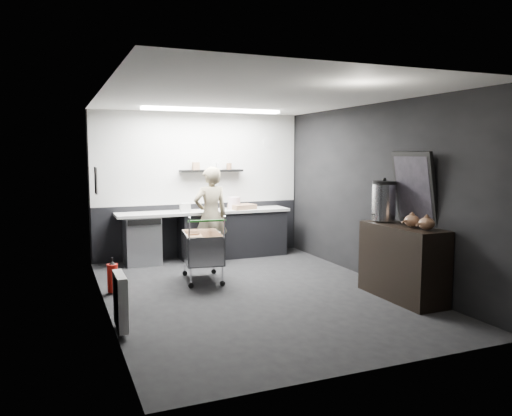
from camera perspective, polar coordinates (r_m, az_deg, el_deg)
name	(u,v)px	position (r m, az deg, el deg)	size (l,w,h in m)	color
floor	(254,292)	(7.13, -0.22, -9.59)	(5.50, 5.50, 0.00)	black
ceiling	(254,97)	(6.90, -0.23, 12.52)	(5.50, 5.50, 0.00)	silver
wall_back	(199,185)	(9.48, -6.49, 2.63)	(5.50, 5.50, 0.00)	black
wall_front	(372,223)	(4.47, 13.12, -1.66)	(5.50, 5.50, 0.00)	black
wall_left	(103,202)	(6.41, -17.04, 0.62)	(5.50, 5.50, 0.00)	black
wall_right	(375,193)	(7.85, 13.43, 1.73)	(5.50, 5.50, 0.00)	black
kitchen_wall_panel	(199,158)	(9.44, -6.49, 5.66)	(3.95, 0.02, 1.70)	silver
dado_panel	(200,230)	(9.55, -6.39, -2.47)	(3.95, 0.02, 1.00)	black
floating_shelf	(211,171)	(9.40, -5.11, 4.27)	(1.20, 0.22, 0.04)	black
wall_clock	(268,143)	(9.91, 1.38, 7.46)	(0.20, 0.20, 0.03)	silver
poster	(96,181)	(7.69, -17.84, 3.00)	(0.02, 0.30, 0.40)	silver
poster_red_band	(96,176)	(7.69, -17.82, 3.52)	(0.01, 0.22, 0.10)	red
radiator	(120,301)	(5.72, -15.25, -10.21)	(0.10, 0.50, 0.60)	silver
ceiling_strip	(213,110)	(8.63, -4.94, 11.06)	(2.40, 0.20, 0.04)	white
prep_counter	(212,234)	(9.31, -5.06, -2.95)	(3.20, 0.61, 0.90)	black
person	(211,216)	(8.78, -5.19, -0.88)	(0.63, 0.41, 1.72)	#B8B092
shopping_cart	(202,250)	(7.68, -6.15, -4.79)	(0.66, 0.98, 1.01)	silver
sideboard	(402,252)	(7.01, 16.31, -4.89)	(0.57, 1.32, 1.98)	black
fire_extinguisher	(113,277)	(7.29, -16.08, -7.58)	(0.15, 0.15, 0.48)	red
cardboard_box	(242,207)	(9.38, -1.58, 0.15)	(0.45, 0.34, 0.09)	#956E4F
pink_tub	(234,203)	(9.37, -2.52, 0.57)	(0.23, 0.23, 0.23)	silver
white_container	(185,207)	(9.05, -8.10, 0.07)	(0.17, 0.14, 0.16)	silver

